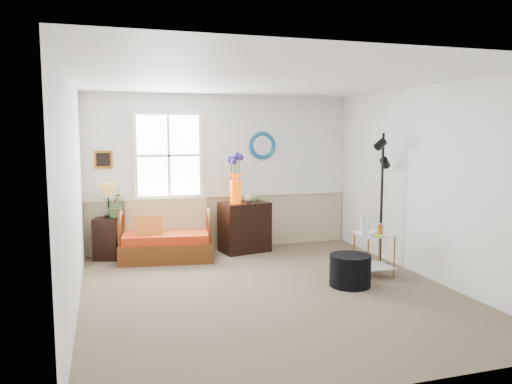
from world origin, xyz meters
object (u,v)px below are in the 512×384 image
object	(u,v)px
lamp_stand	(107,238)
floor_lamp	(382,200)
cabinet	(245,227)
ottoman	(350,270)
side_table	(374,255)
loveseat	(166,231)

from	to	relation	value
lamp_stand	floor_lamp	size ratio (longest dim) A/B	0.33
lamp_stand	floor_lamp	distance (m)	4.25
cabinet	ottoman	world-z (taller)	cabinet
floor_lamp	side_table	bearing A→B (deg)	-138.80
cabinet	ottoman	distance (m)	2.36
loveseat	floor_lamp	size ratio (longest dim) A/B	0.71
ottoman	side_table	bearing A→B (deg)	31.04
side_table	ottoman	distance (m)	0.62
floor_lamp	ottoman	size ratio (longest dim) A/B	3.71
loveseat	ottoman	world-z (taller)	loveseat
loveseat	floor_lamp	bearing A→B (deg)	-15.40
loveseat	lamp_stand	world-z (taller)	loveseat
loveseat	lamp_stand	size ratio (longest dim) A/B	2.14
loveseat	floor_lamp	xyz separation A→B (m)	(3.00, -1.30, 0.53)
cabinet	floor_lamp	size ratio (longest dim) A/B	0.42
lamp_stand	side_table	distance (m)	4.06
loveseat	side_table	xyz separation A→B (m)	(2.63, -1.74, -0.16)
floor_lamp	ottoman	world-z (taller)	floor_lamp
side_table	ottoman	size ratio (longest dim) A/B	1.12
cabinet	ottoman	xyz separation A→B (m)	(0.79, -2.22, -0.21)
cabinet	side_table	distance (m)	2.31
loveseat	cabinet	bearing A→B (deg)	14.89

